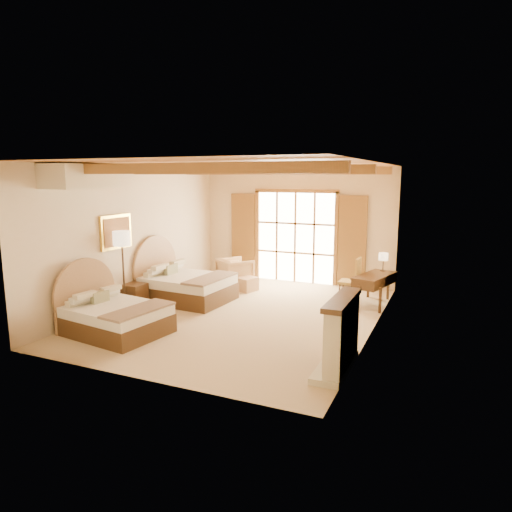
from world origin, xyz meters
The scene contains 19 objects.
floor centered at (0.00, 0.00, 0.00)m, with size 7.00×7.00×0.00m, color tan.
wall_back centered at (0.00, 3.50, 1.60)m, with size 5.50×5.50×0.00m, color beige.
wall_left centered at (-2.75, 0.00, 1.60)m, with size 7.00×7.00×0.00m, color beige.
wall_right centered at (2.75, 0.00, 1.60)m, with size 7.00×7.00×0.00m, color beige.
ceiling centered at (0.00, 0.00, 3.20)m, with size 7.00×7.00×0.00m, color #B77639.
ceiling_beams centered at (0.00, 0.00, 3.08)m, with size 5.39×4.60×0.18m, color #995E2A, non-canonical shape.
french_doors centered at (0.00, 3.44, 1.25)m, with size 3.95×0.08×2.60m.
fireplace centered at (2.60, -2.00, 0.51)m, with size 0.46×1.40×1.16m.
painting centered at (-2.70, -0.75, 1.75)m, with size 0.06×0.95×0.75m.
canopy_valance centered at (-2.40, -2.00, 2.95)m, with size 0.70×1.40×0.45m, color beige.
bed_near centered at (-1.82, -2.06, 0.36)m, with size 2.00×1.61×1.20m.
bed_far centered at (-1.86, 0.48, 0.40)m, with size 2.10×1.63×1.32m.
nightstand centered at (-2.50, -0.48, 0.27)m, with size 0.45×0.45×0.54m, color #493418.
floor_lamp centered at (-2.50, -0.82, 1.52)m, with size 0.38×0.38×1.79m.
armchair centered at (-1.32, 2.28, 0.38)m, with size 0.81×0.83×0.76m, color tan.
ottoman centered at (-0.82, 1.92, 0.18)m, with size 0.49×0.49×0.36m, color #A98159.
desk centered at (2.46, 1.91, 0.38)m, with size 0.89×1.43×0.72m.
desk_chair centered at (1.88, 2.02, 0.33)m, with size 0.47×0.47×1.05m.
desk_lamp centered at (2.57, 2.41, 1.05)m, with size 0.22×0.22×0.44m.
Camera 1 is at (4.08, -8.60, 2.96)m, focal length 32.00 mm.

